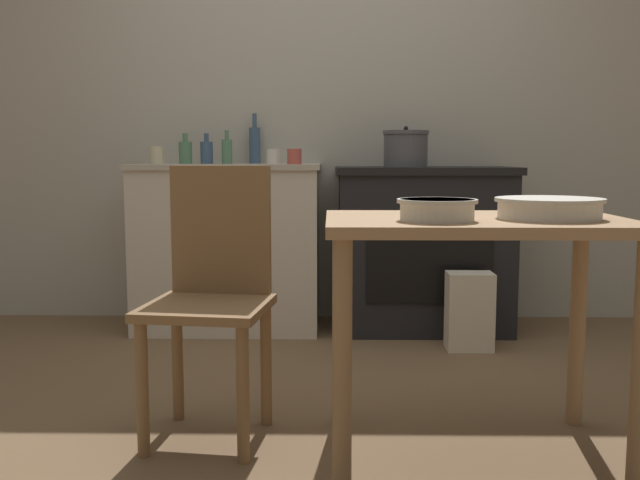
# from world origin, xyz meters

# --- Properties ---
(ground_plane) EXTENTS (14.00, 14.00, 0.00)m
(ground_plane) POSITION_xyz_m (0.00, 0.00, 0.00)
(ground_plane) COLOR brown
(wall_back) EXTENTS (8.00, 0.07, 2.55)m
(wall_back) POSITION_xyz_m (0.00, 1.58, 1.27)
(wall_back) COLOR #B2AD9E
(wall_back) RESTS_ON ground_plane
(counter_cabinet) EXTENTS (1.03, 0.57, 0.92)m
(counter_cabinet) POSITION_xyz_m (-0.53, 1.28, 0.46)
(counter_cabinet) COLOR beige
(counter_cabinet) RESTS_ON ground_plane
(stove) EXTENTS (0.97, 0.59, 0.90)m
(stove) POSITION_xyz_m (0.56, 1.27, 0.45)
(stove) COLOR black
(stove) RESTS_ON ground_plane
(work_table) EXTENTS (0.94, 0.62, 0.77)m
(work_table) POSITION_xyz_m (0.50, -0.43, 0.63)
(work_table) COLOR #A87F56
(work_table) RESTS_ON ground_plane
(chair) EXTENTS (0.45, 0.45, 0.93)m
(chair) POSITION_xyz_m (-0.36, -0.26, 0.50)
(chair) COLOR olive
(chair) RESTS_ON ground_plane
(flour_sack) EXTENTS (0.23, 0.16, 0.39)m
(flour_sack) POSITION_xyz_m (0.74, 0.83, 0.19)
(flour_sack) COLOR beige
(flour_sack) RESTS_ON ground_plane
(stock_pot) EXTENTS (0.25, 0.25, 0.22)m
(stock_pot) POSITION_xyz_m (0.45, 1.21, 1.00)
(stock_pot) COLOR #4C4C51
(stock_pot) RESTS_ON stove
(mixing_bowl_large) EXTENTS (0.24, 0.24, 0.07)m
(mixing_bowl_large) POSITION_xyz_m (0.36, -0.54, 0.81)
(mixing_bowl_large) COLOR silver
(mixing_bowl_large) RESTS_ON work_table
(mixing_bowl_small) EXTENTS (0.33, 0.33, 0.06)m
(mixing_bowl_small) POSITION_xyz_m (0.72, -0.46, 0.81)
(mixing_bowl_small) COLOR silver
(mixing_bowl_small) RESTS_ON work_table
(bottle_far_left) EXTENTS (0.06, 0.06, 0.19)m
(bottle_far_left) POSITION_xyz_m (-0.54, 1.34, 0.99)
(bottle_far_left) COLOR #517F5B
(bottle_far_left) RESTS_ON counter_cabinet
(bottle_left) EXTENTS (0.07, 0.07, 0.29)m
(bottle_left) POSITION_xyz_m (-0.39, 1.49, 1.03)
(bottle_left) COLOR #3D5675
(bottle_left) RESTS_ON counter_cabinet
(bottle_mid_left) EXTENTS (0.07, 0.07, 0.17)m
(bottle_mid_left) POSITION_xyz_m (-0.77, 1.35, 0.99)
(bottle_mid_left) COLOR #517F5B
(bottle_mid_left) RESTS_ON counter_cabinet
(bottle_center_left) EXTENTS (0.07, 0.07, 0.17)m
(bottle_center_left) POSITION_xyz_m (-0.66, 1.37, 0.99)
(bottle_center_left) COLOR #3D5675
(bottle_center_left) RESTS_ON counter_cabinet
(cup_center) EXTENTS (0.08, 0.08, 0.08)m
(cup_center) POSITION_xyz_m (-0.15, 1.15, 0.96)
(cup_center) COLOR #B74C42
(cup_center) RESTS_ON counter_cabinet
(cup_center_right) EXTENTS (0.08, 0.08, 0.08)m
(cup_center_right) POSITION_xyz_m (-0.26, 1.24, 0.96)
(cup_center_right) COLOR silver
(cup_center_right) RESTS_ON counter_cabinet
(cup_mid_right) EXTENTS (0.08, 0.08, 0.10)m
(cup_mid_right) POSITION_xyz_m (-0.91, 1.25, 0.97)
(cup_mid_right) COLOR beige
(cup_mid_right) RESTS_ON counter_cabinet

